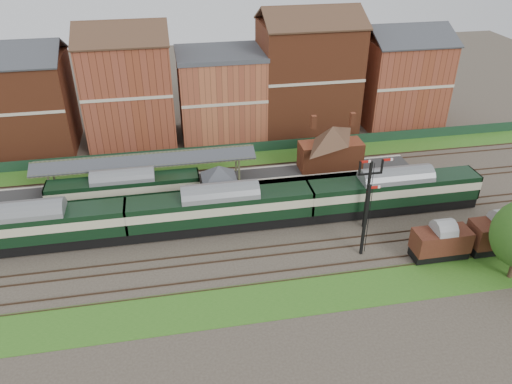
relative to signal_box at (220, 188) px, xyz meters
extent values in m
plane|color=#473D33|center=(3.00, -3.25, -3.19)|extent=(160.00, 160.00, 0.00)
cube|color=#2D6619|center=(3.00, 12.75, -3.16)|extent=(90.00, 4.50, 0.06)
cube|color=#2D6619|center=(3.00, -15.25, -3.16)|extent=(90.00, 5.00, 0.06)
cube|color=#193823|center=(3.00, 14.75, -2.44)|extent=(90.00, 0.12, 1.50)
cube|color=#2D2D2D|center=(-2.00, 6.50, -2.69)|extent=(55.00, 3.40, 1.00)
cube|color=#556548|center=(0.00, 0.00, -1.99)|extent=(3.40, 3.20, 2.40)
cube|color=#43482D|center=(0.00, 0.00, 0.21)|extent=(3.60, 3.40, 2.00)
pyramid|color=#383A3F|center=(0.00, 0.00, 2.01)|extent=(5.40, 5.40, 1.60)
cube|color=brown|center=(8.00, 0.00, -2.09)|extent=(3.00, 2.40, 2.20)
cube|color=#4C3323|center=(8.00, -0.65, -0.64)|extent=(3.20, 1.34, 0.79)
cube|color=#4C3323|center=(8.00, 0.65, -0.64)|extent=(3.20, 1.34, 0.79)
cube|color=brown|center=(15.00, 6.50, -0.44)|extent=(8.00, 3.00, 3.50)
pyramid|color=#4C3323|center=(15.00, 6.50, 2.41)|extent=(8.10, 8.10, 2.20)
cube|color=brown|center=(12.50, 6.50, 2.91)|extent=(0.60, 0.60, 1.60)
cube|color=brown|center=(17.50, 6.50, 2.91)|extent=(0.60, 0.60, 1.60)
cube|color=#43482D|center=(-19.00, 5.20, -0.49)|extent=(0.22, 0.22, 3.40)
cube|color=#43482D|center=(3.00, 7.80, -0.49)|extent=(0.22, 0.22, 3.40)
cube|color=#383A3F|center=(-8.00, 5.55, 1.41)|extent=(26.00, 1.99, 0.90)
cube|color=#383A3F|center=(-8.00, 7.45, 1.41)|extent=(26.00, 1.99, 0.90)
cube|color=#43482D|center=(-8.00, 6.50, 1.79)|extent=(26.00, 0.20, 0.20)
cube|color=black|center=(15.00, -5.75, 0.81)|extent=(0.25, 0.25, 8.00)
cube|color=black|center=(15.00, -5.75, 3.41)|extent=(2.60, 0.18, 0.18)
cube|color=#B2140F|center=(14.35, -5.75, 4.86)|extent=(1.10, 0.08, 0.25)
cube|color=#B2140F|center=(16.75, -5.75, 4.86)|extent=(1.10, 0.08, 0.25)
cube|color=black|center=(13.00, -10.25, 0.81)|extent=(0.25, 0.25, 8.00)
cube|color=#B2140F|center=(13.55, -10.25, 4.51)|extent=(1.10, 0.08, 0.25)
cube|color=brown|center=(-25.00, 21.75, 3.31)|extent=(14.00, 10.00, 13.00)
cube|color=brown|center=(-10.00, 21.75, 4.31)|extent=(12.00, 10.00, 15.00)
cube|color=#A95936|center=(3.00, 21.75, 2.81)|extent=(12.00, 10.00, 12.00)
cube|color=brown|center=(16.00, 21.75, 4.81)|extent=(14.00, 10.00, 16.00)
cube|color=brown|center=(31.00, 21.75, 3.31)|extent=(12.00, 10.00, 13.00)
cube|color=black|center=(-19.89, -3.25, -2.43)|extent=(19.58, 2.74, 1.20)
cube|color=black|center=(-19.89, -3.25, -0.42)|extent=(19.58, 3.05, 2.83)
cube|color=beige|center=(-19.89, -3.25, -0.08)|extent=(19.60, 3.09, 0.98)
cube|color=slate|center=(-19.89, -3.25, 1.16)|extent=(19.58, 3.05, 0.65)
cube|color=black|center=(-0.31, -3.25, -2.43)|extent=(19.58, 2.74, 1.20)
cube|color=black|center=(-0.31, -3.25, -0.42)|extent=(19.58, 3.05, 2.83)
cube|color=beige|center=(-0.31, -3.25, -0.08)|extent=(19.60, 3.09, 0.98)
cube|color=slate|center=(-0.31, -3.25, 1.16)|extent=(19.58, 3.05, 0.65)
cube|color=black|center=(19.28, -3.25, -2.43)|extent=(19.58, 2.74, 1.20)
cube|color=black|center=(19.28, -3.25, -0.42)|extent=(19.58, 3.05, 2.83)
cube|color=beige|center=(19.28, -3.25, -0.08)|extent=(19.60, 3.09, 0.98)
cube|color=slate|center=(19.28, -3.25, 1.16)|extent=(19.58, 3.05, 0.65)
cube|color=black|center=(-10.57, 3.25, -2.51)|extent=(17.06, 2.39, 1.04)
cube|color=black|center=(-10.57, 3.25, -0.76)|extent=(17.06, 2.65, 2.46)
cube|color=beige|center=(-10.57, 3.25, -0.46)|extent=(17.08, 2.69, 0.85)
cube|color=slate|center=(-10.57, 3.25, 0.62)|extent=(17.06, 2.65, 0.57)
cube|color=black|center=(26.70, -12.25, -2.58)|extent=(6.03, 2.22, 0.90)
cube|color=#401A12|center=(26.70, -12.25, -0.92)|extent=(6.03, 2.61, 2.41)
cube|color=gray|center=(26.70, -12.25, 0.41)|extent=(6.03, 2.61, 0.44)
cube|color=black|center=(20.33, -12.25, -2.62)|extent=(5.54, 2.04, 0.83)
cube|color=#401A12|center=(20.33, -12.25, -1.09)|extent=(5.54, 2.40, 2.22)
cube|color=gray|center=(20.33, -12.25, 0.13)|extent=(5.54, 2.40, 0.41)
camera|label=1|loc=(-4.84, -47.88, 27.88)|focal=35.00mm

